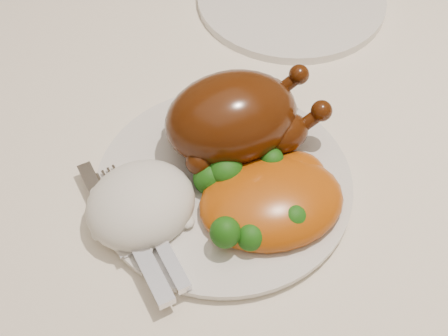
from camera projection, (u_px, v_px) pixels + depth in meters
dining_table at (169, 190)px, 0.75m from camera, size 1.60×0.90×0.76m
tablecloth at (165, 151)px, 0.69m from camera, size 1.73×1.03×0.18m
dinner_plate at (224, 184)px, 0.62m from camera, size 0.32×0.32×0.01m
roast_chicken at (236, 117)px, 0.61m from camera, size 0.18×0.14×0.09m
rice_mound at (141, 205)px, 0.59m from camera, size 0.11×0.10×0.06m
mac_and_cheese at (270, 198)px, 0.59m from camera, size 0.17×0.15×0.05m
cutlery at (143, 243)px, 0.57m from camera, size 0.05×0.18×0.01m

